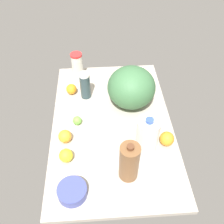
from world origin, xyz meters
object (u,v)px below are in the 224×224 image
(watermelon, at_px, (131,87))
(milk_jug, at_px, (147,138))
(shaker_bottle, at_px, (85,85))
(orange_by_jug, at_px, (65,136))
(tumbler_cup, at_px, (77,65))
(mixing_bowl, at_px, (72,191))
(orange_beside_bowl, at_px, (71,89))
(orange_far_back, at_px, (167,139))
(lime_loose, at_px, (77,121))
(chocolate_milk_jug, at_px, (129,162))
(lemon_near_front, at_px, (66,155))

(watermelon, bearing_deg, milk_jug, 4.47)
(shaker_bottle, bearing_deg, orange_by_jug, -17.48)
(orange_by_jug, bearing_deg, tumbler_cup, 174.46)
(milk_jug, distance_m, watermelon, 0.42)
(mixing_bowl, distance_m, tumbler_cup, 0.97)
(orange_beside_bowl, bearing_deg, shaker_bottle, 68.99)
(mixing_bowl, height_order, orange_by_jug, orange_by_jug)
(milk_jug, height_order, orange_by_jug, milk_jug)
(orange_far_back, relative_size, lime_loose, 1.54)
(mixing_bowl, relative_size, tumbler_cup, 0.77)
(tumbler_cup, height_order, chocolate_milk_jug, chocolate_milk_jug)
(shaker_bottle, distance_m, mixing_bowl, 0.74)
(mixing_bowl, height_order, tumbler_cup, tumbler_cup)
(chocolate_milk_jug, relative_size, orange_by_jug, 3.27)
(shaker_bottle, xyz_separation_m, tumbler_cup, (-0.24, -0.06, -0.00))
(shaker_bottle, bearing_deg, chocolate_milk_jug, 19.63)
(shaker_bottle, bearing_deg, milk_jug, 33.86)
(orange_beside_bowl, relative_size, orange_by_jug, 0.95)
(shaker_bottle, bearing_deg, mixing_bowl, -5.12)
(lemon_near_front, height_order, orange_far_back, orange_far_back)
(shaker_bottle, distance_m, chocolate_milk_jug, 0.68)
(tumbler_cup, height_order, milk_jug, milk_jug)
(shaker_bottle, xyz_separation_m, orange_far_back, (0.45, 0.48, -0.06))
(milk_jug, distance_m, orange_by_jug, 0.48)
(mixing_bowl, relative_size, lemon_near_front, 1.93)
(mixing_bowl, height_order, lemon_near_front, lemon_near_front)
(chocolate_milk_jug, relative_size, orange_far_back, 3.00)
(lemon_near_front, bearing_deg, milk_jug, 92.15)
(orange_beside_bowl, relative_size, lemon_near_front, 0.96)
(mixing_bowl, xyz_separation_m, watermelon, (-0.65, 0.37, 0.11))
(orange_by_jug, distance_m, orange_far_back, 0.60)
(tumbler_cup, height_order, orange_by_jug, tumbler_cup)
(chocolate_milk_jug, bearing_deg, watermelon, 172.01)
(orange_beside_bowl, distance_m, lemon_near_front, 0.56)
(watermelon, bearing_deg, tumbler_cup, -131.34)
(mixing_bowl, distance_m, chocolate_milk_jug, 0.32)
(milk_jug, bearing_deg, chocolate_milk_jug, -39.64)
(lime_loose, bearing_deg, orange_by_jug, -27.08)
(chocolate_milk_jug, bearing_deg, lemon_near_front, -109.23)
(mixing_bowl, height_order, watermelon, watermelon)
(orange_beside_bowl, bearing_deg, milk_jug, 39.05)
(orange_beside_bowl, bearing_deg, mixing_bowl, 2.75)
(lemon_near_front, distance_m, orange_far_back, 0.59)
(mixing_bowl, distance_m, lemon_near_front, 0.21)
(orange_by_jug, xyz_separation_m, lime_loose, (-0.13, 0.07, -0.01))
(mixing_bowl, relative_size, milk_jug, 0.52)
(mixing_bowl, height_order, orange_far_back, orange_far_back)
(chocolate_milk_jug, height_order, orange_by_jug, chocolate_milk_jug)
(orange_beside_bowl, bearing_deg, watermelon, 73.27)
(chocolate_milk_jug, distance_m, orange_by_jug, 0.44)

